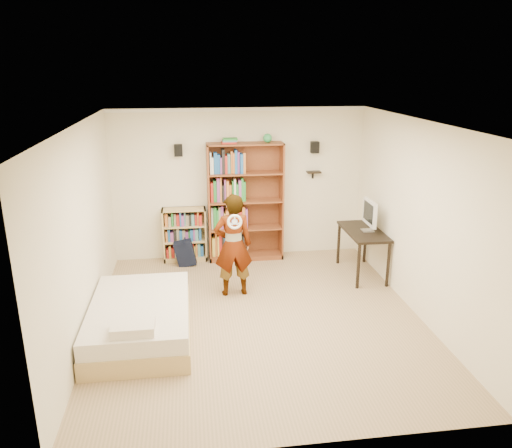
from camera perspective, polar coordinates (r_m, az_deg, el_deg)
The scene contains 14 objects.
ground at distance 7.14m, azimuth 0.27°, elevation -10.65°, with size 4.50×5.00×0.01m, color tan.
room_shell at distance 6.49m, azimuth 0.30°, elevation 3.17°, with size 4.52×5.02×2.71m.
crown_molding at distance 6.33m, azimuth 0.31°, elevation 11.16°, with size 4.50×5.00×0.06m.
speaker_left at distance 8.73m, azimuth -8.87°, elevation 8.33°, with size 0.14×0.12×0.20m, color black.
speaker_right at distance 9.02m, azimuth 6.74°, elevation 8.70°, with size 0.14×0.12×0.20m, color black.
wall_shelf at distance 9.10m, azimuth 6.62°, elevation 5.91°, with size 0.25×0.16×0.03m, color black.
tall_bookshelf at distance 8.89m, azimuth -1.21°, elevation 2.48°, with size 1.34×0.39×2.11m, color brown, non-canonical shape.
low_bookshelf at distance 9.06m, azimuth -8.15°, elevation -1.21°, with size 0.77×0.29×0.97m, color tan, non-canonical shape.
computer_desk at distance 8.57m, azimuth 12.03°, elevation -3.20°, with size 0.57×1.15×0.78m, color black, non-canonical shape.
imac at distance 8.35m, azimuth 12.73°, elevation 0.91°, with size 0.10×0.52×0.52m, color silver, non-canonical shape.
daybed at distance 6.76m, azimuth -13.12°, elevation -10.13°, with size 1.27×1.96×0.58m, color silver, non-canonical shape.
person at distance 7.53m, azimuth -2.63°, elevation -2.44°, with size 0.58×0.38×1.60m, color black.
wii_wheel at distance 7.10m, azimuth -2.46°, elevation 0.25°, with size 0.22×0.22×0.04m, color silver.
navy_bag at distance 8.89m, azimuth -8.12°, elevation -3.27°, with size 0.35×0.23×0.47m, color black, non-canonical shape.
Camera 1 is at (-0.89, -6.22, 3.39)m, focal length 35.00 mm.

